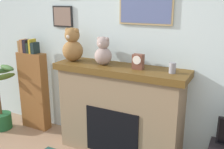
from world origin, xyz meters
TOP-DOWN VIEW (x-y plane):
  - back_wall at (0.00, 2.00)m, footprint 5.20×0.15m
  - fireplace at (0.08, 1.71)m, footprint 1.69×0.52m
  - bookshelf at (-1.41, 1.74)m, footprint 0.46×0.16m
  - potted_plant at (-1.86, 1.45)m, footprint 0.58×0.60m
  - candle_jar at (0.73, 1.69)m, footprint 0.08×0.08m
  - mantel_clock at (0.32, 1.69)m, footprint 0.13×0.09m
  - teddy_bear_tan at (-0.61, 1.69)m, footprint 0.27×0.27m
  - teddy_bear_cream at (-0.15, 1.69)m, footprint 0.22×0.22m

SIDE VIEW (x-z plane):
  - potted_plant at x=-1.86m, z-range -0.05..0.94m
  - fireplace at x=0.08m, z-range 0.01..1.19m
  - bookshelf at x=-1.41m, z-range -0.05..1.36m
  - candle_jar at x=0.73m, z-range 1.18..1.30m
  - mantel_clock at x=0.32m, z-range 1.18..1.36m
  - back_wall at x=0.00m, z-range 0.01..2.61m
  - teddy_bear_cream at x=-0.15m, z-range 1.16..1.51m
  - teddy_bear_tan at x=-0.61m, z-range 1.16..1.60m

